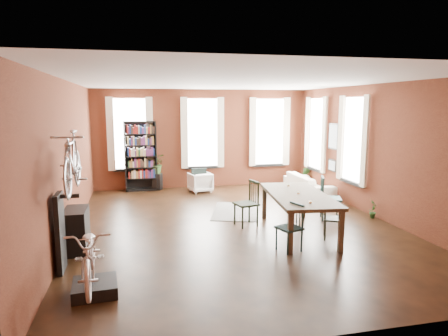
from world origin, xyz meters
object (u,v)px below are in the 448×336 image
object	(u,v)px
dining_chair_b	(246,204)
bike_trainer	(95,288)
dining_chair_a	(289,228)
white_armchair	(200,181)
bookshelf	(141,156)
cream_sofa	(309,181)
dining_chair_d	(331,198)
console_table	(77,230)
plant_stand	(157,182)
dining_chair_c	(333,219)
dining_table	(298,214)
bicycle_floor	(89,228)

from	to	relation	value
dining_chair_b	bike_trainer	bearing A→B (deg)	-61.15
dining_chair_a	white_armchair	distance (m)	5.49
bookshelf	cream_sofa	distance (m)	5.28
dining_chair_a	bookshelf	world-z (taller)	bookshelf
bike_trainer	dining_chair_a	bearing A→B (deg)	16.74
dining_chair_d	bookshelf	size ratio (longest dim) A/B	0.47
console_table	plant_stand	world-z (taller)	console_table
dining_chair_c	cream_sofa	size ratio (longest dim) A/B	0.40
plant_stand	dining_table	bearing A→B (deg)	-62.63
dining_chair_b	bicycle_floor	bearing A→B (deg)	-61.01
dining_chair_a	dining_chair_d	xyz separation A→B (m)	(1.73, 1.72, 0.07)
dining_chair_b	white_armchair	distance (m)	3.76
white_armchair	console_table	distance (m)	5.52
bike_trainer	plant_stand	size ratio (longest dim) A/B	1.18
dining_chair_a	white_armchair	world-z (taller)	dining_chair_a
cream_sofa	console_table	xyz separation A→B (m)	(-6.23, -3.50, -0.01)
dining_chair_c	console_table	bearing A→B (deg)	110.17
bookshelf	white_armchair	world-z (taller)	bookshelf
dining_chair_a	white_armchair	bearing A→B (deg)	169.59
dining_chair_d	console_table	world-z (taller)	dining_chair_d
bike_trainer	console_table	world-z (taller)	console_table
plant_stand	dining_chair_b	bearing A→B (deg)	-68.29
bookshelf	plant_stand	bearing A→B (deg)	-0.34
dining_chair_a	cream_sofa	bearing A→B (deg)	132.71
dining_chair_a	dining_chair_c	size ratio (longest dim) A/B	1.05
dining_chair_a	dining_chair_b	distance (m)	1.74
dining_chair_a	bookshelf	distance (m)	6.61
dining_chair_a	plant_stand	size ratio (longest dim) A/B	1.68
dining_chair_b	bicycle_floor	xyz separation A→B (m)	(-3.06, -2.76, 0.50)
dining_chair_d	dining_table	bearing A→B (deg)	144.69
dining_chair_c	dining_chair_a	bearing A→B (deg)	136.36
dining_table	plant_stand	bearing A→B (deg)	124.05
dining_table	bookshelf	size ratio (longest dim) A/B	1.14
dining_chair_c	console_table	xyz separation A→B (m)	(-4.99, 0.40, -0.02)
dining_chair_c	dining_chair_d	distance (m)	1.42
dining_table	dining_chair_d	bearing A→B (deg)	41.04
dining_chair_a	cream_sofa	distance (m)	4.95
dining_chair_a	dining_chair_b	size ratio (longest dim) A/B	0.87
white_armchair	console_table	bearing A→B (deg)	44.31
dining_chair_c	bicycle_floor	distance (m)	4.82
dining_chair_a	cream_sofa	size ratio (longest dim) A/B	0.42
dining_chair_b	dining_chair_c	distance (m)	1.94
dining_chair_b	console_table	bearing A→B (deg)	-89.43
cream_sofa	console_table	distance (m)	7.15
dining_table	dining_chair_a	world-z (taller)	dining_chair_a
dining_chair_d	bookshelf	world-z (taller)	bookshelf
white_armchair	dining_chair_d	bearing A→B (deg)	112.39
bike_trainer	cream_sofa	bearing A→B (deg)	43.03
dining_chair_c	bookshelf	xyz separation A→B (m)	(-3.71, 5.60, 0.68)
dining_table	dining_chair_a	size ratio (longest dim) A/B	2.84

